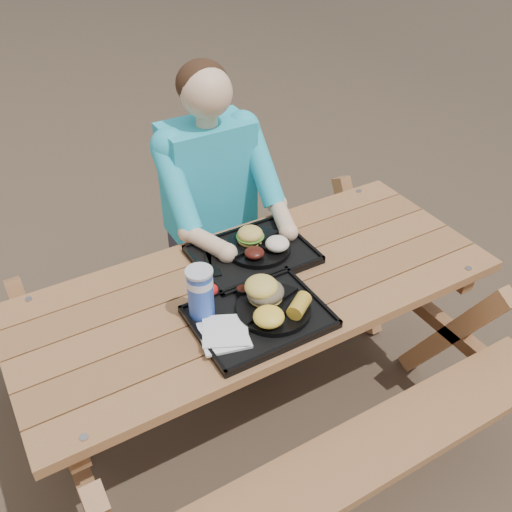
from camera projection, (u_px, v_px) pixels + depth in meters
ground at (256, 411)px, 2.57m from camera, size 60.00×60.00×0.00m
picnic_table at (256, 354)px, 2.34m from camera, size 1.80×1.49×0.75m
tray_near at (259, 318)px, 1.96m from camera, size 0.45×0.35×0.02m
tray_far at (253, 255)px, 2.24m from camera, size 0.45×0.35×0.02m
plate_near at (274, 309)px, 1.96m from camera, size 0.26×0.26×0.02m
plate_far at (258, 248)px, 2.25m from camera, size 0.26×0.26×0.02m
napkin_stack at (224, 335)px, 1.87m from camera, size 0.19×0.19×0.02m
soda_cup at (201, 294)px, 1.91m from camera, size 0.09×0.09×0.18m
condiment_bbq at (243, 291)px, 2.03m from camera, size 0.05×0.05×0.03m
condiment_mustard at (259, 286)px, 2.05m from camera, size 0.05×0.05×0.03m
sandwich at (265, 284)px, 1.95m from camera, size 0.12×0.12×0.13m
mac_cheese at (269, 317)px, 1.88m from camera, size 0.11×0.11×0.05m
corn_cob at (299, 306)px, 1.92m from camera, size 0.13×0.13×0.06m
cutlery_far at (213, 263)px, 2.18m from camera, size 0.07×0.17×0.01m
burger at (250, 231)px, 2.24m from camera, size 0.10×0.10×0.09m
baked_beans at (254, 253)px, 2.17m from camera, size 0.08×0.08×0.04m
potato_salad at (277, 244)px, 2.21m from camera, size 0.09×0.09×0.05m
diner at (212, 224)px, 2.63m from camera, size 0.48×0.84×1.28m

